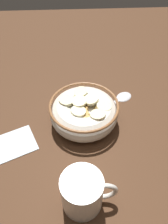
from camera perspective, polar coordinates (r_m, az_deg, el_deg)
name	(u,v)px	position (r cm, az deg, el deg)	size (l,w,h in cm)	color
ground_plane	(84,123)	(54.13, 0.00, -2.88)	(123.73, 123.73, 2.00)	#472B19
cereal_bowl	(84,112)	(51.14, 0.00, 0.04)	(15.46, 15.46, 6.07)	silver
spoon	(120,98)	(58.78, 9.01, 3.37)	(12.06, 9.77, 0.80)	silver
coffee_mug	(83,192)	(39.93, -0.25, -19.54)	(9.56, 7.02, 7.62)	white
folded_napkin	(6,147)	(51.46, -18.93, -8.24)	(12.14, 7.28, 0.30)	silver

